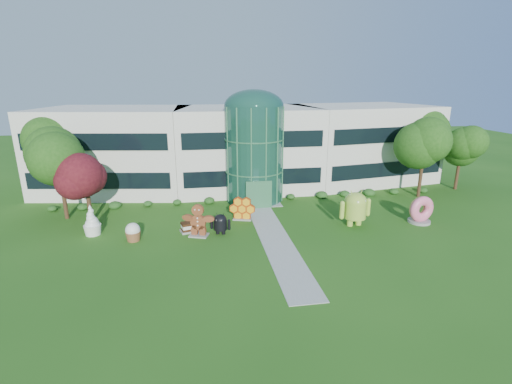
{
  "coord_description": "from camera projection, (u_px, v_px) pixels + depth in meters",
  "views": [
    {
      "loc": [
        -5.96,
        -25.55,
        12.15
      ],
      "look_at": [
        -0.77,
        6.0,
        2.6
      ],
      "focal_mm": 26.0,
      "sensor_mm": 36.0,
      "label": 1
    }
  ],
  "objects": [
    {
      "name": "ground",
      "position": [
        278.0,
        246.0,
        28.56
      ],
      "size": [
        140.0,
        140.0,
        0.0
      ],
      "primitive_type": "plane",
      "color": "#215114",
      "rests_on": "ground"
    },
    {
      "name": "android_black",
      "position": [
        220.0,
        223.0,
        30.5
      ],
      "size": [
        2.04,
        1.66,
        2.01
      ],
      "primitive_type": null,
      "rotation": [
        0.0,
        0.0,
        -0.3
      ],
      "color": "black",
      "rests_on": "ground"
    },
    {
      "name": "honeycomb",
      "position": [
        242.0,
        210.0,
        33.7
      ],
      "size": [
        2.63,
        1.54,
        1.95
      ],
      "primitive_type": null,
      "rotation": [
        0.0,
        0.0,
        -0.28
      ],
      "color": "#FDA919",
      "rests_on": "ground"
    },
    {
      "name": "gingerbread",
      "position": [
        198.0,
        220.0,
        30.0
      ],
      "size": [
        3.2,
        2.06,
        2.75
      ],
      "primitive_type": null,
      "rotation": [
        0.0,
        0.0,
        -0.33
      ],
      "color": "maroon",
      "rests_on": "ground"
    },
    {
      "name": "atrium",
      "position": [
        254.0,
        154.0,
        38.5
      ],
      "size": [
        6.0,
        6.0,
        9.8
      ],
      "primitive_type": "cylinder",
      "color": "#194738",
      "rests_on": "ground"
    },
    {
      "name": "android_green",
      "position": [
        355.0,
        206.0,
        32.17
      ],
      "size": [
        3.36,
        2.48,
        3.52
      ],
      "primitive_type": null,
      "rotation": [
        0.0,
        0.0,
        0.14
      ],
      "color": "#9FC43F",
      "rests_on": "ground"
    },
    {
      "name": "cupcake",
      "position": [
        133.0,
        232.0,
        29.29
      ],
      "size": [
        1.58,
        1.58,
        1.49
      ],
      "primitive_type": null,
      "rotation": [
        0.0,
        0.0,
        0.33
      ],
      "color": "white",
      "rests_on": "ground"
    },
    {
      "name": "donut",
      "position": [
        421.0,
        209.0,
        32.94
      ],
      "size": [
        2.57,
        1.51,
        2.51
      ],
      "primitive_type": null,
      "rotation": [
        0.0,
        0.0,
        0.15
      ],
      "color": "#E35687",
      "rests_on": "ground"
    },
    {
      "name": "froyo",
      "position": [
        92.0,
        220.0,
        30.29
      ],
      "size": [
        1.71,
        1.71,
        2.55
      ],
      "primitive_type": null,
      "rotation": [
        0.0,
        0.0,
        -0.17
      ],
      "color": "white",
      "rests_on": "ground"
    },
    {
      "name": "ice_cream_sandwich",
      "position": [
        192.0,
        226.0,
        31.2
      ],
      "size": [
        2.13,
        1.47,
        0.86
      ],
      "primitive_type": null,
      "rotation": [
        0.0,
        0.0,
        0.28
      ],
      "color": "black",
      "rests_on": "ground"
    },
    {
      "name": "walkway",
      "position": [
        273.0,
        235.0,
        30.44
      ],
      "size": [
        2.4,
        20.0,
        0.04
      ],
      "primitive_type": "cube",
      "color": "#9E9E93",
      "rests_on": "ground"
    },
    {
      "name": "tree_red",
      "position": [
        87.0,
        191.0,
        32.38
      ],
      "size": [
        4.0,
        4.0,
        6.0
      ],
      "primitive_type": null,
      "color": "#3F0C14",
      "rests_on": "ground"
    },
    {
      "name": "trees_backdrop",
      "position": [
        253.0,
        159.0,
        39.65
      ],
      "size": [
        52.0,
        8.0,
        8.4
      ],
      "primitive_type": null,
      "color": "#1E4912",
      "rests_on": "ground"
    },
    {
      "name": "building",
      "position": [
        246.0,
        147.0,
        44.25
      ],
      "size": [
        46.0,
        15.0,
        9.3
      ],
      "primitive_type": null,
      "color": "beige",
      "rests_on": "ground"
    }
  ]
}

